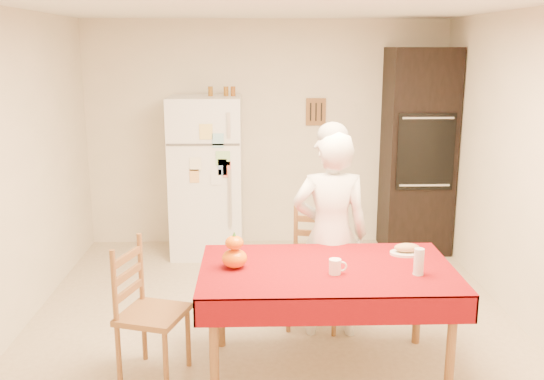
{
  "coord_description": "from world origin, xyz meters",
  "views": [
    {
      "loc": [
        -0.14,
        -4.48,
        2.2
      ],
      "look_at": [
        0.0,
        0.2,
        1.09
      ],
      "focal_mm": 40.0,
      "sensor_mm": 36.0,
      "label": 1
    }
  ],
  "objects_px": {
    "oven_cabinet": "(418,151)",
    "seated_woman": "(330,235)",
    "refrigerator": "(207,176)",
    "chair_left": "(144,305)",
    "pumpkin_lower": "(235,258)",
    "chair_far": "(315,263)",
    "wine_glass": "(419,262)",
    "bread_plate": "(407,253)",
    "coffee_mug": "(335,267)",
    "dining_table": "(327,277)"
  },
  "relations": [
    {
      "from": "dining_table",
      "to": "bread_plate",
      "type": "xyz_separation_m",
      "value": [
        0.6,
        0.25,
        0.08
      ]
    },
    {
      "from": "bread_plate",
      "to": "pumpkin_lower",
      "type": "bearing_deg",
      "value": -169.38
    },
    {
      "from": "oven_cabinet",
      "to": "pumpkin_lower",
      "type": "distance_m",
      "value": 3.22
    },
    {
      "from": "chair_far",
      "to": "bread_plate",
      "type": "relative_size",
      "value": 3.96
    },
    {
      "from": "coffee_mug",
      "to": "bread_plate",
      "type": "height_order",
      "value": "coffee_mug"
    },
    {
      "from": "refrigerator",
      "to": "chair_left",
      "type": "height_order",
      "value": "refrigerator"
    },
    {
      "from": "refrigerator",
      "to": "seated_woman",
      "type": "bearing_deg",
      "value": -61.05
    },
    {
      "from": "oven_cabinet",
      "to": "wine_glass",
      "type": "xyz_separation_m",
      "value": [
        -0.71,
        -2.75,
        -0.25
      ]
    },
    {
      "from": "dining_table",
      "to": "seated_woman",
      "type": "relative_size",
      "value": 1.06
    },
    {
      "from": "refrigerator",
      "to": "coffee_mug",
      "type": "xyz_separation_m",
      "value": [
        1.03,
        -2.67,
        -0.04
      ]
    },
    {
      "from": "oven_cabinet",
      "to": "pumpkin_lower",
      "type": "height_order",
      "value": "oven_cabinet"
    },
    {
      "from": "chair_far",
      "to": "wine_glass",
      "type": "distance_m",
      "value": 1.15
    },
    {
      "from": "coffee_mug",
      "to": "pumpkin_lower",
      "type": "distance_m",
      "value": 0.67
    },
    {
      "from": "chair_far",
      "to": "bread_plate",
      "type": "xyz_separation_m",
      "value": [
        0.59,
        -0.54,
        0.26
      ]
    },
    {
      "from": "coffee_mug",
      "to": "bread_plate",
      "type": "xyz_separation_m",
      "value": [
        0.56,
        0.37,
        -0.04
      ]
    },
    {
      "from": "oven_cabinet",
      "to": "refrigerator",
      "type": "bearing_deg",
      "value": -178.82
    },
    {
      "from": "refrigerator",
      "to": "bread_plate",
      "type": "distance_m",
      "value": 2.8
    },
    {
      "from": "coffee_mug",
      "to": "bread_plate",
      "type": "distance_m",
      "value": 0.67
    },
    {
      "from": "pumpkin_lower",
      "to": "oven_cabinet",
      "type": "bearing_deg",
      "value": 53.56
    },
    {
      "from": "oven_cabinet",
      "to": "chair_far",
      "type": "relative_size",
      "value": 2.32
    },
    {
      "from": "oven_cabinet",
      "to": "seated_woman",
      "type": "bearing_deg",
      "value": -120.59
    },
    {
      "from": "oven_cabinet",
      "to": "dining_table",
      "type": "distance_m",
      "value": 2.93
    },
    {
      "from": "chair_left",
      "to": "bread_plate",
      "type": "bearing_deg",
      "value": -64.7
    },
    {
      "from": "chair_left",
      "to": "pumpkin_lower",
      "type": "distance_m",
      "value": 0.69
    },
    {
      "from": "coffee_mug",
      "to": "wine_glass",
      "type": "bearing_deg",
      "value": -2.96
    },
    {
      "from": "chair_far",
      "to": "wine_glass",
      "type": "bearing_deg",
      "value": -45.79
    },
    {
      "from": "chair_left",
      "to": "coffee_mug",
      "type": "bearing_deg",
      "value": -77.61
    },
    {
      "from": "refrigerator",
      "to": "chair_far",
      "type": "relative_size",
      "value": 1.79
    },
    {
      "from": "oven_cabinet",
      "to": "chair_left",
      "type": "bearing_deg",
      "value": -134.03
    },
    {
      "from": "chair_far",
      "to": "seated_woman",
      "type": "bearing_deg",
      "value": -53.45
    },
    {
      "from": "coffee_mug",
      "to": "wine_glass",
      "type": "xyz_separation_m",
      "value": [
        0.54,
        -0.03,
        0.04
      ]
    },
    {
      "from": "dining_table",
      "to": "pumpkin_lower",
      "type": "height_order",
      "value": "pumpkin_lower"
    },
    {
      "from": "chair_far",
      "to": "chair_left",
      "type": "xyz_separation_m",
      "value": [
        -1.24,
        -0.79,
        0.0
      ]
    },
    {
      "from": "chair_left",
      "to": "seated_woman",
      "type": "bearing_deg",
      "value": -48.6
    },
    {
      "from": "refrigerator",
      "to": "oven_cabinet",
      "type": "distance_m",
      "value": 2.29
    },
    {
      "from": "chair_far",
      "to": "pumpkin_lower",
      "type": "height_order",
      "value": "chair_far"
    },
    {
      "from": "chair_left",
      "to": "seated_woman",
      "type": "height_order",
      "value": "seated_woman"
    },
    {
      "from": "chair_far",
      "to": "dining_table",
      "type": "bearing_deg",
      "value": -77.59
    },
    {
      "from": "seated_woman",
      "to": "pumpkin_lower",
      "type": "xyz_separation_m",
      "value": [
        -0.71,
        -0.57,
        0.02
      ]
    },
    {
      "from": "coffee_mug",
      "to": "chair_left",
      "type": "bearing_deg",
      "value": 174.98
    },
    {
      "from": "refrigerator",
      "to": "dining_table",
      "type": "distance_m",
      "value": 2.74
    },
    {
      "from": "coffee_mug",
      "to": "bread_plate",
      "type": "relative_size",
      "value": 0.42
    },
    {
      "from": "refrigerator",
      "to": "seated_woman",
      "type": "height_order",
      "value": "refrigerator"
    },
    {
      "from": "refrigerator",
      "to": "wine_glass",
      "type": "height_order",
      "value": "refrigerator"
    },
    {
      "from": "chair_left",
      "to": "wine_glass",
      "type": "distance_m",
      "value": 1.85
    },
    {
      "from": "dining_table",
      "to": "chair_far",
      "type": "distance_m",
      "value": 0.81
    },
    {
      "from": "chair_left",
      "to": "wine_glass",
      "type": "relative_size",
      "value": 5.4
    },
    {
      "from": "coffee_mug",
      "to": "wine_glass",
      "type": "height_order",
      "value": "wine_glass"
    },
    {
      "from": "dining_table",
      "to": "chair_far",
      "type": "bearing_deg",
      "value": 89.62
    },
    {
      "from": "coffee_mug",
      "to": "bread_plate",
      "type": "bearing_deg",
      "value": 33.06
    }
  ]
}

